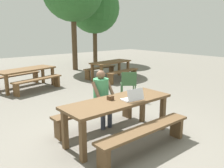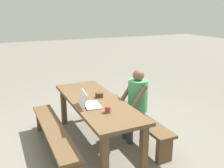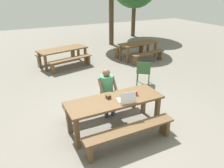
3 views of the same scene
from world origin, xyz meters
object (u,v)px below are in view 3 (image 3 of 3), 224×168
Objects in this scene: picnic_table_front at (115,103)px; picnic_table_mid at (63,51)px; small_pouch at (108,97)px; picnic_table_rear at (139,45)px; coffee_mug at (136,93)px; laptop at (127,99)px; plastic_chair at (143,72)px; person_seated at (107,89)px.

picnic_table_mid is (0.13, 4.97, -0.05)m from picnic_table_front.
picnic_table_rear is (3.54, 4.24, -0.18)m from small_pouch.
picnic_table_mid is at bearing 94.44° from coffee_mug.
coffee_mug is at bearing -3.49° from picnic_table_front.
small_pouch is (-0.29, 0.29, -0.02)m from laptop.
small_pouch is at bearing 168.25° from coffee_mug.
laptop reaches higher than plastic_chair.
laptop is 3.85× the size of small_pouch.
person_seated is (0.12, 0.65, 0.06)m from picnic_table_front.
laptop is at bearing -44.57° from small_pouch.
coffee_mug is at bearing 88.37° from plastic_chair.
picnic_table_front is 0.21m from small_pouch.
person_seated reaches higher than laptop.
picnic_table_rear is at bearing 48.09° from person_seated.
person_seated is at bearing -103.35° from picnic_table_mid.
person_seated reaches higher than picnic_table_rear.
laptop is 4.28× the size of coffee_mug.
picnic_table_front is 2.57× the size of plastic_chair.
small_pouch is 0.12× the size of plastic_chair.
picnic_table_rear is at bearing -82.54° from plastic_chair.
small_pouch is (-0.11, 0.10, 0.15)m from picnic_table_front.
small_pouch reaches higher than picnic_table_rear.
picnic_table_front is 5.54m from picnic_table_rear.
laptop is 0.41m from small_pouch.
plastic_chair is at bearing -73.34° from picnic_table_mid.
laptop is at bearing -85.48° from person_seated.
person_seated is at bearing 67.61° from small_pouch.
picnic_table_front is 1.10× the size of picnic_table_rear.
small_pouch reaches higher than picnic_table_mid.
person_seated reaches higher than picnic_table_front.
small_pouch is at bearing 137.14° from picnic_table_front.
laptop is 5.17m from picnic_table_mid.
picnic_table_rear is (3.43, 4.34, -0.03)m from picnic_table_front.
picnic_table_rear is (1.46, 2.57, 0.16)m from plastic_chair.
picnic_table_rear is (2.91, 4.37, -0.18)m from coffee_mug.
plastic_chair is at bearing 51.25° from coffee_mug.
coffee_mug is 5.26m from picnic_table_rear.
person_seated is at bearing 68.37° from plastic_chair.
plastic_chair is (1.45, 1.81, -0.34)m from coffee_mug.
coffee_mug reaches higher than picnic_table_front.
picnic_table_mid is (0.24, 4.88, -0.20)m from small_pouch.
coffee_mug is (0.63, -0.13, 0.01)m from small_pouch.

